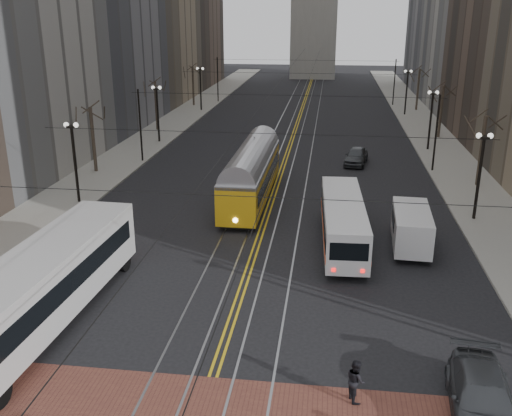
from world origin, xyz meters
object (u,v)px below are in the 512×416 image
(cargo_van, at_px, (411,230))
(sedan_grey, at_px, (356,156))
(streetcar, at_px, (252,178))
(rear_bus, at_px, (343,224))
(transit_bus, at_px, (46,288))
(pedestrian_c, at_px, (356,380))
(sedan_parked, at_px, (482,399))

(cargo_van, relative_size, sedan_grey, 1.18)
(streetcar, height_order, rear_bus, streetcar)
(transit_bus, xyz_separation_m, pedestrian_c, (13.34, -3.67, -0.89))
(rear_bus, bearing_deg, cargo_van, -2.86)
(cargo_van, bearing_deg, sedan_grey, 100.46)
(streetcar, xyz_separation_m, cargo_van, (10.40, -7.86, -0.46))
(rear_bus, height_order, pedestrian_c, rear_bus)
(sedan_parked, bearing_deg, cargo_van, 98.37)
(rear_bus, xyz_separation_m, sedan_grey, (1.46, 19.08, -0.59))
(sedan_grey, bearing_deg, rear_bus, -84.94)
(cargo_van, distance_m, pedestrian_c, 14.70)
(sedan_grey, bearing_deg, pedestrian_c, -82.56)
(rear_bus, relative_size, pedestrian_c, 6.46)
(rear_bus, relative_size, cargo_van, 1.98)
(pedestrian_c, bearing_deg, transit_bus, 55.75)
(cargo_van, bearing_deg, rear_bus, -177.28)
(cargo_van, height_order, pedestrian_c, cargo_van)
(rear_bus, bearing_deg, sedan_grey, 83.18)
(sedan_grey, xyz_separation_m, sedan_parked, (3.04, -33.75, -0.00))
(streetcar, distance_m, rear_bus, 10.17)
(rear_bus, bearing_deg, pedestrian_c, -91.24)
(transit_bus, relative_size, streetcar, 0.99)
(transit_bus, distance_m, pedestrian_c, 13.86)
(streetcar, xyz_separation_m, rear_bus, (6.49, -7.83, -0.27))
(streetcar, bearing_deg, rear_bus, -49.82)
(streetcar, distance_m, sedan_parked, 25.05)
(streetcar, xyz_separation_m, pedestrian_c, (6.79, -22.10, -0.81))
(sedan_grey, bearing_deg, sedan_parked, -75.41)
(transit_bus, xyz_separation_m, streetcar, (6.55, 18.44, -0.08))
(transit_bus, distance_m, cargo_van, 19.99)
(transit_bus, bearing_deg, cargo_van, 34.52)
(rear_bus, distance_m, sedan_parked, 15.35)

